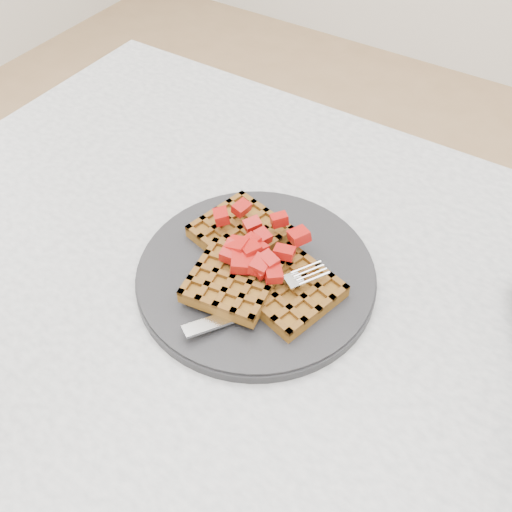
# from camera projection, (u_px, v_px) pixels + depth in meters

# --- Properties ---
(table) EXTENTS (1.20, 0.80, 0.75)m
(table) POSITION_uv_depth(u_px,v_px,m) (302.00, 385.00, 0.71)
(table) COLOR silver
(table) RESTS_ON ground
(plate) EXTENTS (0.28, 0.28, 0.02)m
(plate) POSITION_uv_depth(u_px,v_px,m) (256.00, 274.00, 0.67)
(plate) COLOR black
(plate) RESTS_ON table
(waffles) EXTENTS (0.21, 0.18, 0.03)m
(waffles) POSITION_uv_depth(u_px,v_px,m) (254.00, 266.00, 0.65)
(waffles) COLOR brown
(waffles) RESTS_ON plate
(strawberry_pile) EXTENTS (0.15, 0.15, 0.02)m
(strawberry_pile) POSITION_uv_depth(u_px,v_px,m) (256.00, 248.00, 0.63)
(strawberry_pile) COLOR #890000
(strawberry_pile) RESTS_ON waffles
(fork) EXTENTS (0.11, 0.17, 0.02)m
(fork) POSITION_uv_depth(u_px,v_px,m) (267.00, 302.00, 0.62)
(fork) COLOR silver
(fork) RESTS_ON plate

